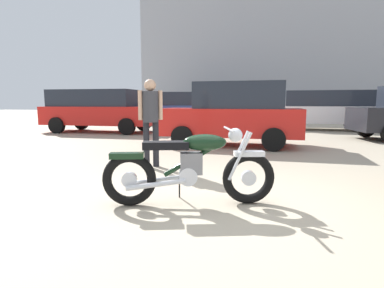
{
  "coord_description": "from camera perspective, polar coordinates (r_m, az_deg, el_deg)",
  "views": [
    {
      "loc": [
        0.38,
        -3.58,
        1.24
      ],
      "look_at": [
        -0.4,
        0.28,
        0.69
      ],
      "focal_mm": 28.54,
      "sensor_mm": 36.0,
      "label": 1
    }
  ],
  "objects": [
    {
      "name": "ground_plane",
      "position": [
        3.81,
        5.14,
        -11.14
      ],
      "size": [
        80.0,
        80.0,
        0.0
      ],
      "primitive_type": "plane",
      "color": "tan"
    },
    {
      "name": "silver_sedan_mid",
      "position": [
        14.96,
        23.06,
        6.08
      ],
      "size": [
        4.82,
        2.25,
        1.74
      ],
      "rotation": [
        0.0,
        0.0,
        3.06
      ],
      "color": "black",
      "rests_on": "ground_plane"
    },
    {
      "name": "blue_hatchback_right",
      "position": [
        17.19,
        -4.31,
        6.74
      ],
      "size": [
        4.11,
        2.27,
        1.78
      ],
      "rotation": [
        0.0,
        0.0,
        3.3
      ],
      "color": "black",
      "rests_on": "ground_plane"
    },
    {
      "name": "dark_sedan_left",
      "position": [
        8.79,
        7.76,
        5.68
      ],
      "size": [
        3.97,
        1.97,
        1.78
      ],
      "rotation": [
        0.0,
        0.0,
        3.09
      ],
      "color": "black",
      "rests_on": "ground_plane"
    },
    {
      "name": "pale_sedan_back",
      "position": [
        20.9,
        1.54,
        7.01
      ],
      "size": [
        4.9,
        2.45,
        1.74
      ],
      "rotation": [
        0.0,
        0.0,
        0.14
      ],
      "color": "black",
      "rests_on": "ground_plane"
    },
    {
      "name": "vintage_motorcycle",
      "position": [
        3.67,
        -0.21,
        -4.51
      ],
      "size": [
        2.04,
        0.74,
        0.94
      ],
      "rotation": [
        0.0,
        0.0,
        0.25
      ],
      "color": "black",
      "rests_on": "ground_plane"
    },
    {
      "name": "red_hatchback_near",
      "position": [
        13.32,
        -16.99,
        6.22
      ],
      "size": [
        4.72,
        2.0,
        1.74
      ],
      "rotation": [
        0.0,
        0.0,
        -0.01
      ],
      "color": "black",
      "rests_on": "ground_plane"
    },
    {
      "name": "bystander",
      "position": [
        5.84,
        -7.75,
        5.62
      ],
      "size": [
        0.43,
        0.3,
        1.66
      ],
      "rotation": [
        0.0,
        0.0,
        2.0
      ],
      "color": "black",
      "rests_on": "ground_plane"
    },
    {
      "name": "industrial_building",
      "position": [
        30.04,
        16.24,
        15.23
      ],
      "size": [
        23.29,
        11.74,
        21.07
      ],
      "rotation": [
        0.0,
        0.0,
        -0.03
      ],
      "color": "#9EA0A8",
      "rests_on": "ground_plane"
    }
  ]
}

